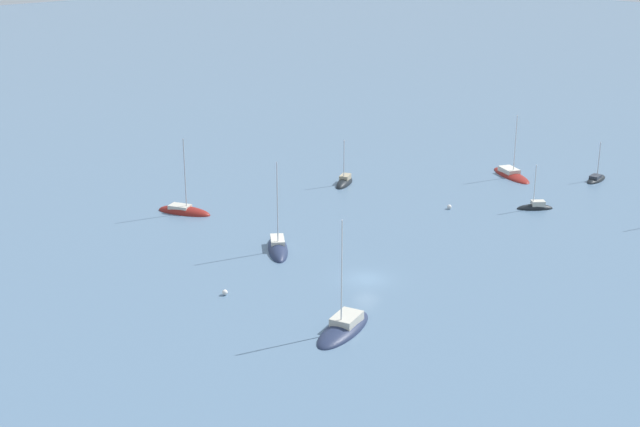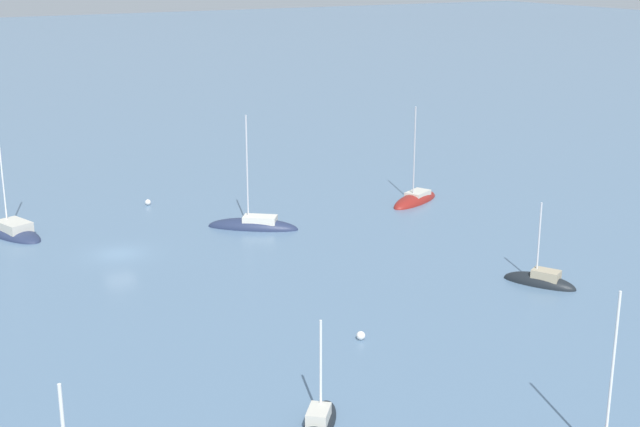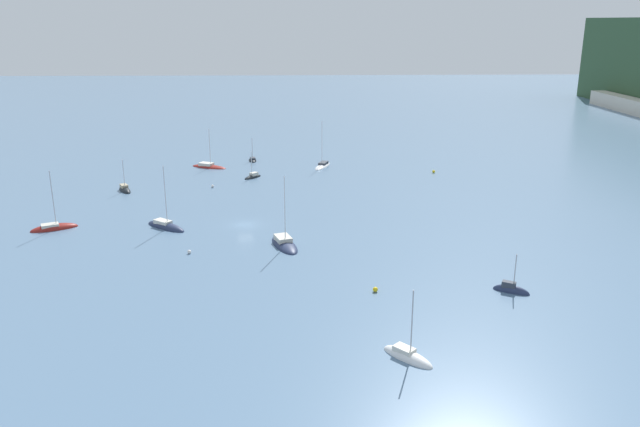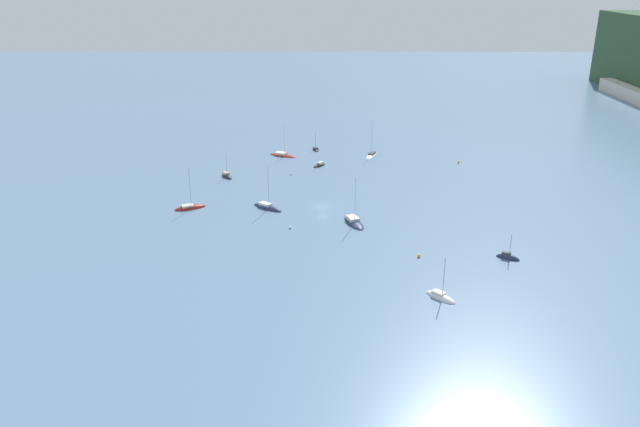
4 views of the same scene
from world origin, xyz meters
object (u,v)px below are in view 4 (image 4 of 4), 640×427
at_px(sailboat_1, 508,258).
at_px(mooring_buoy_2, 290,227).
at_px(mooring_buoy_0, 459,162).
at_px(mooring_buoy_3, 291,174).
at_px(sailboat_6, 283,155).
at_px(sailboat_0, 316,149).
at_px(sailboat_5, 268,208).
at_px(sailboat_4, 354,223).
at_px(sailboat_2, 190,208).
at_px(sailboat_8, 319,166).
at_px(mooring_buoy_1, 419,256).
at_px(sailboat_3, 371,155).
at_px(sailboat_7, 227,176).
at_px(sailboat_9, 441,298).

height_order(sailboat_1, mooring_buoy_2, sailboat_1).
height_order(mooring_buoy_0, mooring_buoy_3, mooring_buoy_0).
xyz_separation_m(sailboat_6, mooring_buoy_2, (56.77, 4.93, 0.17)).
distance_m(sailboat_0, mooring_buoy_0, 44.16).
bearing_deg(sailboat_5, mooring_buoy_2, -26.50).
xyz_separation_m(sailboat_4, sailboat_5, (-9.20, -19.90, -0.03)).
relative_size(sailboat_2, sailboat_5, 0.93).
bearing_deg(sailboat_8, sailboat_6, -93.07).
bearing_deg(mooring_buoy_1, sailboat_5, -130.00).
distance_m(sailboat_1, sailboat_6, 86.33).
height_order(sailboat_1, mooring_buoy_1, sailboat_1).
relative_size(sailboat_0, mooring_buoy_0, 9.44).
xyz_separation_m(sailboat_3, mooring_buoy_1, (71.22, 4.07, 0.21)).
bearing_deg(sailboat_1, mooring_buoy_2, -169.43).
distance_m(sailboat_3, mooring_buoy_1, 71.34).
height_order(sailboat_0, sailboat_6, sailboat_6).
xyz_separation_m(sailboat_1, sailboat_7, (-51.19, -62.05, -0.01)).
height_order(sailboat_1, sailboat_6, sailboat_6).
relative_size(sailboat_5, sailboat_6, 1.18).
bearing_deg(sailboat_7, sailboat_0, 110.12).
bearing_deg(sailboat_1, sailboat_4, 177.90).
xyz_separation_m(sailboat_3, sailboat_4, (53.73, -7.84, 0.01)).
relative_size(sailboat_4, sailboat_6, 1.21).
distance_m(sailboat_8, mooring_buoy_1, 63.87).
distance_m(sailboat_1, mooring_buoy_3, 69.40).
distance_m(sailboat_5, sailboat_7, 27.23).
bearing_deg(sailboat_2, mooring_buoy_1, -53.19).
bearing_deg(sailboat_1, sailboat_6, 153.53).
height_order(sailboat_6, mooring_buoy_2, sailboat_6).
height_order(sailboat_6, mooring_buoy_0, sailboat_6).
bearing_deg(sailboat_8, sailboat_3, 164.03).
height_order(sailboat_4, mooring_buoy_0, sailboat_4).
relative_size(sailboat_3, sailboat_7, 1.56).
xyz_separation_m(sailboat_4, sailboat_9, (33.78, 13.28, -0.04)).
bearing_deg(mooring_buoy_2, sailboat_7, -152.30).
distance_m(sailboat_3, sailboat_9, 87.67).
height_order(sailboat_8, mooring_buoy_1, sailboat_8).
bearing_deg(sailboat_4, sailboat_9, 2.55).
xyz_separation_m(sailboat_4, sailboat_6, (-53.67, -18.87, -0.01)).
bearing_deg(mooring_buoy_2, mooring_buoy_0, 136.70).
height_order(sailboat_5, mooring_buoy_0, sailboat_5).
relative_size(sailboat_6, mooring_buoy_1, 14.83).
xyz_separation_m(sailboat_2, sailboat_6, (-44.64, 19.30, 0.04)).
xyz_separation_m(sailboat_0, sailboat_3, (6.98, 16.93, 0.04)).
relative_size(sailboat_5, mooring_buoy_3, 19.62).
xyz_separation_m(sailboat_9, mooring_buoy_2, (-30.67, -27.23, 0.20)).
bearing_deg(mooring_buoy_0, sailboat_0, -108.93).
height_order(sailboat_0, sailboat_9, sailboat_9).
height_order(sailboat_3, sailboat_4, sailboat_4).
distance_m(sailboat_3, sailboat_4, 54.30).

